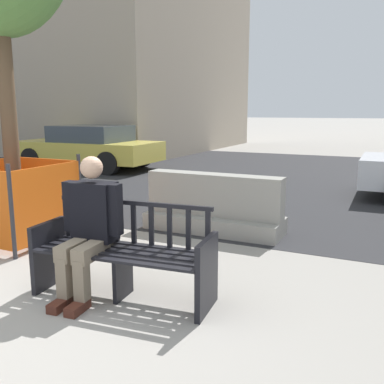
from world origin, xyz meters
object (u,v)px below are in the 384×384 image
at_px(seated_person, 89,224).
at_px(construction_fence, 15,198).
at_px(jersey_barrier_centre, 214,208).
at_px(car_taxi_near, 88,147).
at_px(street_bench, 124,256).

relative_size(seated_person, construction_fence, 1.05).
xyz_separation_m(jersey_barrier_centre, car_taxi_near, (-6.02, 4.69, 0.31)).
bearing_deg(jersey_barrier_centre, construction_fence, -146.19).
height_order(construction_fence, car_taxi_near, car_taxi_near).
distance_m(seated_person, construction_fence, 2.28).
distance_m(street_bench, jersey_barrier_centre, 2.42).
height_order(jersey_barrier_centre, car_taxi_near, car_taxi_near).
bearing_deg(construction_fence, jersey_barrier_centre, 33.81).
height_order(seated_person, car_taxi_near, seated_person).
bearing_deg(jersey_barrier_centre, street_bench, -87.65).
bearing_deg(seated_person, street_bench, 15.73).
bearing_deg(street_bench, jersey_barrier_centre, 92.35).
bearing_deg(construction_fence, car_taxi_near, 121.22).
bearing_deg(construction_fence, street_bench, -21.04).
relative_size(street_bench, seated_person, 1.32).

